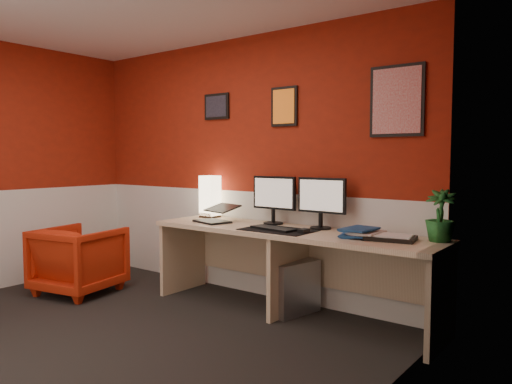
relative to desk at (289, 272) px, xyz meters
name	(u,v)px	position (x,y,z in m)	size (l,w,h in m)	color
ground	(90,342)	(-0.80, -1.41, -0.36)	(4.00, 3.50, 0.01)	black
wall_back	(241,166)	(-0.80, 0.34, 0.89)	(4.00, 0.01, 2.50)	maroon
wall_right	(338,178)	(1.20, -1.41, 0.89)	(0.01, 3.50, 2.50)	maroon
wainscot_back	(241,241)	(-0.80, 0.34, 0.14)	(4.00, 0.01, 1.00)	silver
wainscot_right	(335,336)	(1.20, -1.41, 0.14)	(0.01, 3.50, 1.00)	silver
desk	(289,272)	(0.00, 0.00, 0.00)	(2.60, 0.65, 0.73)	tan
shoji_lamp	(210,198)	(-1.09, 0.21, 0.56)	(0.16, 0.16, 0.40)	#FFE5B2
laptop	(212,211)	(-0.81, -0.07, 0.47)	(0.33, 0.23, 0.22)	black
monitor_left	(273,192)	(-0.30, 0.19, 0.66)	(0.45, 0.06, 0.58)	black
monitor_right	(321,195)	(0.19, 0.19, 0.66)	(0.45, 0.06, 0.58)	black
desk_mat	(278,230)	(-0.05, -0.09, 0.37)	(0.60, 0.38, 0.01)	black
keyboard	(273,228)	(-0.08, -0.11, 0.38)	(0.42, 0.14, 0.02)	black
mouse	(304,231)	(0.20, -0.10, 0.39)	(0.06, 0.10, 0.03)	black
book_bottom	(343,234)	(0.52, -0.02, 0.38)	(0.22, 0.30, 0.03)	navy
book_middle	(354,231)	(0.59, 0.01, 0.40)	(0.21, 0.29, 0.02)	silver
book_top	(347,228)	(0.55, -0.02, 0.43)	(0.21, 0.29, 0.03)	navy
zen_tray	(391,238)	(0.89, 0.02, 0.38)	(0.35, 0.25, 0.03)	black
potted_plant	(440,216)	(1.19, 0.18, 0.55)	(0.21, 0.21, 0.38)	#19591E
pc_tower	(294,287)	(0.03, 0.05, -0.14)	(0.20, 0.45, 0.45)	#99999E
armchair	(79,260)	(-2.01, -0.70, -0.04)	(0.70, 0.72, 0.66)	#B42006
art_left	(217,107)	(-1.11, 0.33, 1.49)	(0.32, 0.02, 0.26)	black
art_center	(284,107)	(-0.28, 0.33, 1.44)	(0.28, 0.02, 0.36)	orange
art_right	(397,101)	(0.79, 0.33, 1.42)	(0.44, 0.02, 0.56)	red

